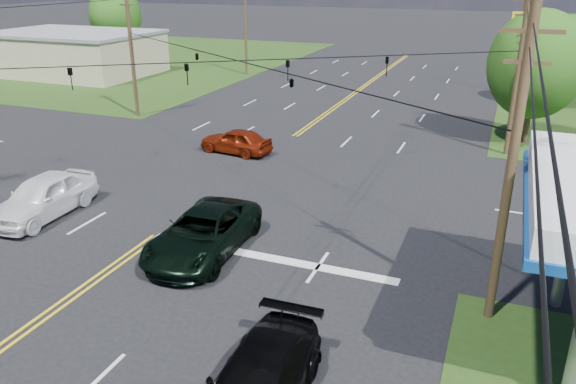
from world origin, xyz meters
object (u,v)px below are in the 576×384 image
at_px(tree_right_b, 567,52).
at_px(suv_black, 257,384).
at_px(pole_nw, 131,49).
at_px(pole_left_far, 245,23).
at_px(pole_ne, 518,71).
at_px(pickup_dkgreen, 203,233).
at_px(tree_right_a, 536,65).
at_px(pole_right_far, 521,33).
at_px(retail_nw, 74,54).
at_px(tree_far_l, 115,15).
at_px(pickup_white, 43,196).
at_px(pole_se, 511,169).

height_order(tree_right_b, suv_black, tree_right_b).
height_order(pole_nw, pole_left_far, pole_left_far).
xyz_separation_m(pole_ne, pickup_dkgreen, (-10.47, -17.50, -4.08)).
bearing_deg(pole_ne, suv_black, -101.83).
relative_size(pole_nw, tree_right_a, 1.16).
distance_m(pole_left_far, pickup_dkgreen, 39.90).
bearing_deg(pole_right_far, retail_nw, -172.06).
relative_size(pole_right_far, pickup_dkgreen, 1.66).
bearing_deg(pole_right_far, suv_black, -96.71).
bearing_deg(pole_nw, pickup_dkgreen, -48.41).
distance_m(retail_nw, tree_far_l, 10.69).
xyz_separation_m(tree_right_a, pickup_dkgreen, (-11.47, -20.50, -4.03)).
height_order(tree_right_a, pickup_dkgreen, tree_right_a).
bearing_deg(tree_far_l, pickup_white, -56.73).
xyz_separation_m(pole_ne, pickup_white, (-18.75, -17.00, -3.99)).
relative_size(pole_right_far, tree_far_l, 1.15).
height_order(pole_left_far, pole_right_far, same).
height_order(pickup_dkgreen, pickup_white, pickup_white).
bearing_deg(retail_nw, tree_right_b, 2.46).
height_order(pole_se, tree_far_l, pole_se).
xyz_separation_m(retail_nw, pickup_dkgreen, (32.53, -30.50, -1.16)).
distance_m(tree_right_b, suv_black, 40.41).
bearing_deg(pole_left_far, pickup_dkgreen, -66.95).
height_order(pole_left_far, tree_right_b, pole_left_far).
bearing_deg(pole_ne, tree_far_l, 152.93).
distance_m(retail_nw, pole_se, 53.09).
bearing_deg(tree_far_l, pole_left_far, -11.89).
bearing_deg(tree_right_b, retail_nw, -177.54).
xyz_separation_m(pole_ne, pole_right_far, (0.00, 19.00, 0.25)).
bearing_deg(pole_left_far, tree_far_l, 168.11).
xyz_separation_m(tree_right_b, pickup_dkgreen, (-13.97, -32.50, -3.38)).
bearing_deg(pole_left_far, pickup_white, -78.62).
xyz_separation_m(pole_nw, tree_right_a, (27.00, 3.00, -0.05)).
distance_m(tree_right_a, tree_far_l, 50.16).
bearing_deg(tree_far_l, tree_right_a, -23.50).
bearing_deg(tree_right_b, tree_right_a, -101.77).
relative_size(pickup_dkgreen, pickup_white, 1.11).
bearing_deg(tree_right_a, suv_black, -102.58).
distance_m(pole_nw, tree_far_l, 29.83).
relative_size(suv_black, pickup_white, 0.98).
relative_size(pole_se, pickup_white, 1.75).
bearing_deg(pole_right_far, pole_nw, -143.84).
relative_size(pole_ne, tree_right_a, 1.16).
bearing_deg(pole_nw, tree_far_l, 129.56).
height_order(retail_nw, pole_ne, pole_ne).
bearing_deg(pole_right_far, tree_right_b, -48.81).
bearing_deg(pole_nw, retail_nw, 142.59).
xyz_separation_m(tree_right_a, tree_right_b, (2.50, 12.00, -0.65)).
bearing_deg(retail_nw, tree_far_l, 101.31).
bearing_deg(tree_right_b, pole_nw, -153.05).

